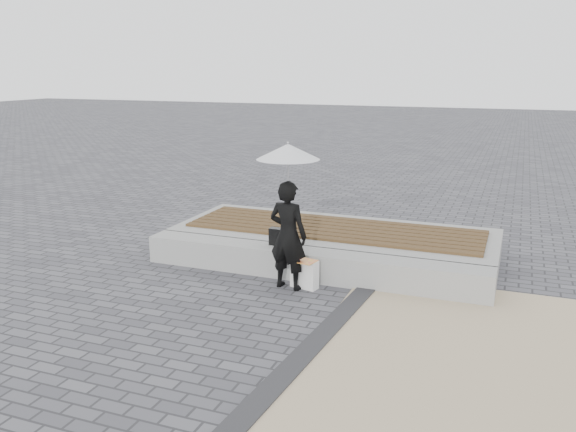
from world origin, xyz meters
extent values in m
plane|color=#504F55|center=(0.00, 0.00, 0.00)|extent=(80.00, 80.00, 0.00)
cube|color=tan|center=(3.20, -0.50, 0.01)|extent=(5.00, 5.00, 0.02)
cube|color=#29292B|center=(0.75, -0.50, 0.02)|extent=(0.61, 5.20, 0.04)
cube|color=gray|center=(0.00, 1.60, 0.20)|extent=(5.00, 0.45, 0.40)
cube|color=gray|center=(0.00, 2.80, 0.20)|extent=(5.00, 2.00, 0.40)
imported|color=black|center=(-0.13, 1.12, 0.74)|extent=(0.58, 0.43, 1.47)
cylinder|color=#B4B5B9|center=(-0.13, 1.12, 1.34)|extent=(0.01, 0.01, 0.82)
cone|color=silver|center=(-0.13, 1.12, 1.85)|extent=(0.82, 0.82, 0.20)
sphere|color=#B4B5B9|center=(-0.13, 1.12, 1.96)|extent=(0.03, 0.03, 0.03)
cube|color=black|center=(-0.46, 1.69, 0.52)|extent=(0.35, 0.13, 0.25)
cube|color=white|center=(0.07, 1.20, 0.20)|extent=(0.40, 0.24, 0.39)
cube|color=red|center=(0.07, 1.15, 0.40)|extent=(0.37, 0.30, 0.01)
camera|label=1|loc=(2.63, -5.99, 2.90)|focal=37.33mm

